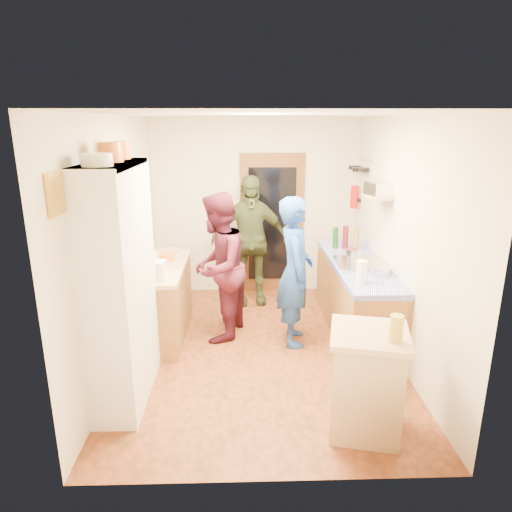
{
  "coord_description": "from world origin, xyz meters",
  "views": [
    {
      "loc": [
        -0.19,
        -4.73,
        2.53
      ],
      "look_at": [
        -0.04,
        0.15,
        1.09
      ],
      "focal_mm": 32.0,
      "sensor_mm": 36.0,
      "label": 1
    }
  ],
  "objects_px": {
    "island_base": "(366,385)",
    "person_hob": "(298,272)",
    "person_left": "(222,266)",
    "person_back": "(250,241)",
    "right_counter_base": "(355,299)",
    "hutch_body": "(121,286)"
  },
  "relations": [
    {
      "from": "island_base",
      "to": "person_hob",
      "type": "height_order",
      "value": "person_hob"
    },
    {
      "from": "person_left",
      "to": "person_back",
      "type": "distance_m",
      "value": 1.13
    },
    {
      "from": "person_left",
      "to": "right_counter_base",
      "type": "bearing_deg",
      "value": 108.32
    },
    {
      "from": "person_left",
      "to": "person_back",
      "type": "relative_size",
      "value": 0.96
    },
    {
      "from": "hutch_body",
      "to": "person_left",
      "type": "height_order",
      "value": "hutch_body"
    },
    {
      "from": "hutch_body",
      "to": "person_left",
      "type": "relative_size",
      "value": 1.25
    },
    {
      "from": "hutch_body",
      "to": "person_left",
      "type": "bearing_deg",
      "value": 54.81
    },
    {
      "from": "hutch_body",
      "to": "right_counter_base",
      "type": "height_order",
      "value": "hutch_body"
    },
    {
      "from": "right_counter_base",
      "to": "island_base",
      "type": "bearing_deg",
      "value": -100.92
    },
    {
      "from": "right_counter_base",
      "to": "person_hob",
      "type": "distance_m",
      "value": 0.93
    },
    {
      "from": "island_base",
      "to": "person_hob",
      "type": "relative_size",
      "value": 0.49
    },
    {
      "from": "hutch_body",
      "to": "person_left",
      "type": "distance_m",
      "value": 1.51
    },
    {
      "from": "hutch_body",
      "to": "person_back",
      "type": "height_order",
      "value": "hutch_body"
    },
    {
      "from": "island_base",
      "to": "person_left",
      "type": "height_order",
      "value": "person_left"
    },
    {
      "from": "person_left",
      "to": "person_hob",
      "type": "bearing_deg",
      "value": 91.71
    },
    {
      "from": "hutch_body",
      "to": "island_base",
      "type": "relative_size",
      "value": 2.56
    },
    {
      "from": "right_counter_base",
      "to": "person_back",
      "type": "xyz_separation_m",
      "value": [
        -1.28,
        0.99,
        0.5
      ]
    },
    {
      "from": "person_hob",
      "to": "person_left",
      "type": "distance_m",
      "value": 0.91
    },
    {
      "from": "island_base",
      "to": "right_counter_base",
      "type": "bearing_deg",
      "value": 79.08
    },
    {
      "from": "hutch_body",
      "to": "island_base",
      "type": "distance_m",
      "value": 2.32
    },
    {
      "from": "right_counter_base",
      "to": "island_base",
      "type": "relative_size",
      "value": 2.56
    },
    {
      "from": "person_left",
      "to": "island_base",
      "type": "bearing_deg",
      "value": 49.98
    }
  ]
}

